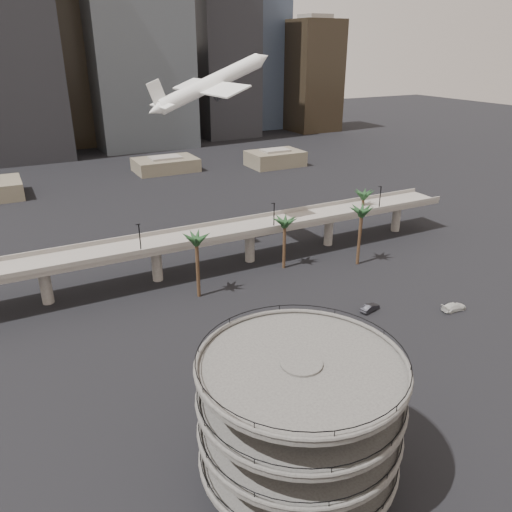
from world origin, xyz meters
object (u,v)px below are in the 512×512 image
overpass (205,239)px  car_b (370,308)px  car_a (260,355)px  airborne_jet (211,84)px  car_c (454,307)px  parking_ramp (299,412)px

overpass → car_b: size_ratio=30.35×
car_a → airborne_jet: bearing=3.4°
airborne_jet → car_c: airborne_jet is taller
overpass → car_c: (34.52, -38.75, -6.61)m
airborne_jet → car_c: size_ratio=6.20×
parking_ramp → car_b: parking_ramp is taller
parking_ramp → car_a: parking_ramp is taller
overpass → car_a: overpass is taller
parking_ramp → airborne_jet: bearing=73.7°
parking_ramp → car_b: bearing=39.5°
airborne_jet → car_b: 59.59m
car_b → car_c: 15.93m
car_c → overpass: bearing=45.1°
overpass → airborne_jet: bearing=58.1°
car_a → car_b: size_ratio=0.95×
airborne_jet → car_c: 69.19m
airborne_jet → car_c: bearing=-66.7°
car_c → airborne_jet: bearing=30.4°
car_b → airborne_jet: bearing=1.5°
car_c → car_b: bearing=66.8°
parking_ramp → car_a: size_ratio=5.46×
parking_ramp → car_a: (7.55, 23.24, -9.14)m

